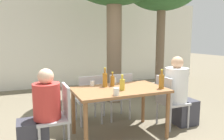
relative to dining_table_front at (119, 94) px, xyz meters
name	(u,v)px	position (x,y,z in m)	size (l,w,h in m)	color
ground_plane	(119,136)	(0.00, 0.00, -0.68)	(30.00, 30.00, 0.00)	#706651
cafe_building_wall	(67,43)	(0.00, 4.01, 0.72)	(10.00, 0.08, 2.80)	white
dining_table_front	(119,94)	(0.00, 0.00, 0.00)	(1.42, 0.85, 0.77)	brown
patio_chair_0	(58,113)	(-0.94, 0.00, -0.17)	(0.44, 0.44, 0.90)	#B2B2B7
patio_chair_1	(169,99)	(0.94, 0.00, -0.17)	(0.44, 0.44, 0.90)	#B2B2B7
patio_chair_2	(90,97)	(-0.28, 0.66, -0.17)	(0.44, 0.44, 0.90)	#B2B2B7
patio_chair_3	(119,94)	(0.28, 0.66, -0.17)	(0.44, 0.44, 0.90)	#B2B2B7
person_seated_0	(41,115)	(-1.17, 0.00, -0.17)	(0.58, 0.37, 1.14)	#383842
person_seated_1	(179,94)	(1.17, 0.00, -0.12)	(0.60, 0.39, 1.23)	#383842
amber_bottle_0	(105,79)	(-0.16, 0.20, 0.21)	(0.08, 0.08, 0.31)	#9E661E
amber_bottle_1	(162,81)	(0.60, -0.25, 0.21)	(0.08, 0.08, 0.30)	#9E661E
amber_bottle_2	(112,81)	(-0.03, 0.20, 0.18)	(0.07, 0.07, 0.23)	#9E661E
oil_cruet_3	(122,84)	(-0.01, -0.11, 0.18)	(0.08, 0.08, 0.24)	gold
drinking_glass_0	(92,83)	(-0.33, 0.35, 0.13)	(0.07, 0.07, 0.08)	silver
drinking_glass_1	(116,92)	(-0.21, -0.35, 0.14)	(0.08, 0.08, 0.10)	silver
drinking_glass_2	(114,81)	(0.06, 0.34, 0.15)	(0.07, 0.07, 0.11)	silver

